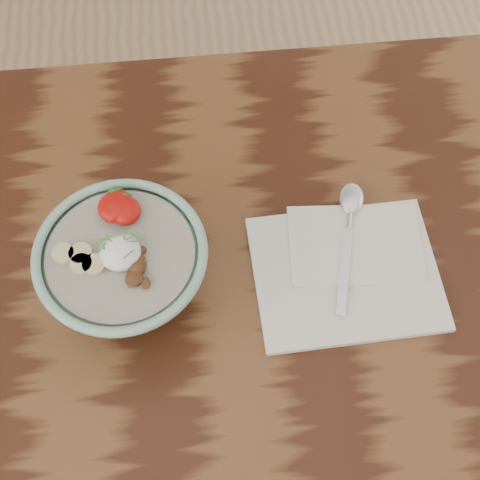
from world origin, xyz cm
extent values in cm
cube|color=#37190D|center=(0.00, 0.00, 73.00)|extent=(160.00, 90.00, 4.00)
cylinder|color=#86B59F|center=(-22.84, 5.03, 75.64)|extent=(8.94, 8.94, 1.28)
torus|color=#86B59F|center=(-22.84, 5.03, 86.07)|extent=(20.33, 20.33, 1.17)
cylinder|color=#A9A08C|center=(-22.84, 5.03, 85.43)|extent=(17.24, 17.24, 1.06)
ellipsoid|color=white|center=(-22.69, 4.77, 86.89)|extent=(4.79, 4.79, 2.63)
ellipsoid|color=#B10C08|center=(-21.90, 10.13, 86.92)|extent=(3.49, 3.84, 1.92)
cone|color=#286623|center=(-21.90, 11.70, 87.22)|extent=(1.40, 1.03, 1.52)
ellipsoid|color=#B10C08|center=(-23.31, 10.75, 87.01)|extent=(3.79, 4.17, 2.09)
cone|color=#286623|center=(-23.31, 12.46, 87.31)|extent=(1.40, 1.03, 1.52)
ellipsoid|color=#B10C08|center=(-22.77, 11.14, 86.95)|extent=(3.57, 3.93, 1.96)
cone|color=#286623|center=(-22.77, 12.75, 87.25)|extent=(1.40, 1.03, 1.52)
cylinder|color=#D0BC89|center=(-27.16, 3.94, 86.36)|extent=(2.55, 2.55, 0.70)
cylinder|color=#D0BC89|center=(-25.73, 3.73, 86.36)|extent=(2.66, 2.66, 0.70)
cylinder|color=#D0BC89|center=(-29.22, 5.50, 86.36)|extent=(2.55, 2.55, 0.70)
cylinder|color=#D0BC89|center=(-27.25, 5.29, 86.36)|extent=(2.71, 2.71, 0.70)
ellipsoid|color=brown|center=(-21.40, 2.08, 86.45)|extent=(1.63, 1.48, 0.82)
ellipsoid|color=brown|center=(-21.43, 3.34, 86.63)|extent=(1.96, 2.09, 1.28)
ellipsoid|color=brown|center=(-21.22, 1.41, 86.69)|extent=(2.66, 2.65, 1.05)
ellipsoid|color=brown|center=(-20.56, 3.79, 86.46)|extent=(1.77, 1.66, 0.85)
ellipsoid|color=brown|center=(-20.54, 3.07, 86.49)|extent=(2.10, 2.10, 1.19)
ellipsoid|color=brown|center=(-20.89, 3.55, 86.58)|extent=(2.06, 1.98, 0.89)
ellipsoid|color=brown|center=(-20.76, 2.64, 86.61)|extent=(2.41, 2.37, 1.37)
ellipsoid|color=brown|center=(-20.40, 4.91, 86.47)|extent=(1.76, 1.59, 0.89)
ellipsoid|color=brown|center=(-20.70, 4.72, 86.53)|extent=(1.75, 1.91, 0.83)
ellipsoid|color=brown|center=(-19.96, 0.81, 86.47)|extent=(1.13, 1.48, 0.85)
cylinder|color=#4E8B3B|center=(-20.50, 6.19, 87.96)|extent=(1.57, 0.43, 0.23)
cylinder|color=#4E8B3B|center=(-21.58, 5.83, 87.96)|extent=(1.46, 0.76, 0.23)
cylinder|color=#4E8B3B|center=(-22.97, 5.05, 87.96)|extent=(0.78, 1.55, 0.24)
cylinder|color=#4E8B3B|center=(-22.82, 6.48, 87.96)|extent=(1.72, 0.55, 0.24)
cylinder|color=#4E8B3B|center=(-21.25, 5.43, 87.96)|extent=(1.40, 0.20, 0.23)
cylinder|color=#4E8B3B|center=(-24.70, 6.07, 87.96)|extent=(1.65, 0.28, 0.24)
cylinder|color=#4E8B3B|center=(-23.67, 5.95, 87.96)|extent=(0.99, 1.30, 0.23)
cylinder|color=#4E8B3B|center=(-21.61, 3.83, 87.96)|extent=(1.29, 1.08, 0.23)
cylinder|color=#4E8B3B|center=(-24.54, 5.00, 87.96)|extent=(0.85, 1.06, 0.22)
cylinder|color=#4E8B3B|center=(-21.49, 6.89, 87.96)|extent=(1.15, 0.19, 0.22)
cylinder|color=#4E8B3B|center=(-24.59, 5.38, 87.96)|extent=(0.81, 1.33, 0.23)
cylinder|color=#4E8B3B|center=(-22.04, 5.91, 87.96)|extent=(0.41, 1.59, 0.23)
cylinder|color=#4E8B3B|center=(-20.61, 6.37, 87.96)|extent=(0.89, 1.21, 0.23)
cylinder|color=#4E8B3B|center=(-24.46, 5.92, 87.96)|extent=(1.58, 0.44, 0.23)
cube|color=white|center=(4.88, 4.79, 75.46)|extent=(24.44, 20.00, 0.92)
cube|color=white|center=(6.71, 8.46, 76.19)|extent=(18.26, 13.18, 0.55)
cube|color=silver|center=(4.52, 4.54, 76.66)|extent=(4.32, 12.38, 0.38)
cylinder|color=silver|center=(6.52, 12.15, 76.85)|extent=(1.56, 3.34, 0.76)
ellipsoid|color=silver|center=(7.31, 15.17, 76.98)|extent=(4.48, 5.66, 1.03)
camera|label=1|loc=(-12.62, -31.11, 154.21)|focal=50.00mm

